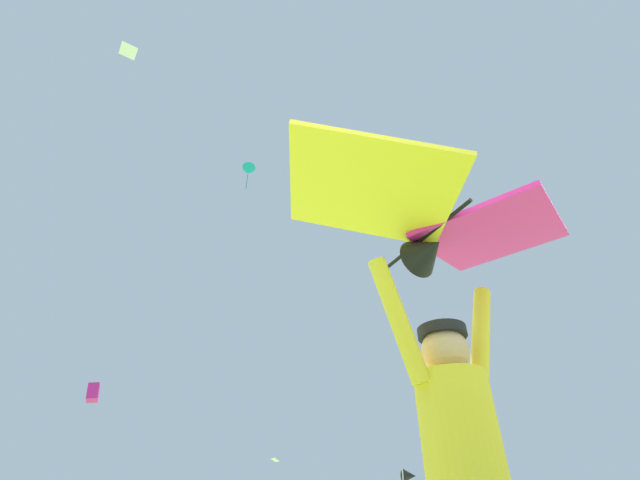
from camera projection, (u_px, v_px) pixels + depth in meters
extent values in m
cylinder|color=yellow|center=(460.00, 440.00, 1.86)|extent=(0.40, 0.40, 0.56)
sphere|color=tan|center=(445.00, 351.00, 2.09)|extent=(0.23, 0.23, 0.23)
cylinder|color=black|center=(442.00, 333.00, 2.14)|extent=(0.28, 0.28, 0.05)
cylinder|color=yellow|center=(481.00, 338.00, 2.26)|extent=(0.29, 0.14, 0.62)
cylinder|color=yellow|center=(398.00, 318.00, 2.06)|extent=(0.29, 0.14, 0.62)
cylinder|color=black|center=(425.00, 237.00, 2.48)|extent=(0.16, 0.73, 0.02)
cube|color=#DB2393|center=(492.00, 234.00, 2.62)|extent=(1.13, 1.10, 0.21)
cube|color=yellow|center=(371.00, 190.00, 2.29)|extent=(1.02, 0.93, 0.21)
cone|color=black|center=(428.00, 251.00, 2.43)|extent=(0.27, 0.24, 0.24)
cone|color=#19B2AD|center=(248.00, 171.00, 28.68)|extent=(1.25, 1.34, 0.92)
cylinder|color=#117C79|center=(247.00, 181.00, 28.11)|extent=(0.04, 0.04, 1.28)
pyramid|color=green|center=(374.00, 157.00, 26.78)|extent=(1.04, 1.04, 0.27)
cube|color=#DB2393|center=(93.00, 393.00, 24.22)|extent=(0.74, 0.78, 1.11)
pyramid|color=white|center=(128.00, 50.00, 22.10)|extent=(1.06, 1.06, 0.15)
cube|color=green|center=(303.00, 196.00, 29.92)|extent=(0.86, 0.82, 1.20)
pyramid|color=white|center=(275.00, 460.00, 33.35)|extent=(0.68, 0.71, 0.34)
cone|color=black|center=(410.00, 476.00, 8.56)|extent=(0.28, 0.24, 0.24)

